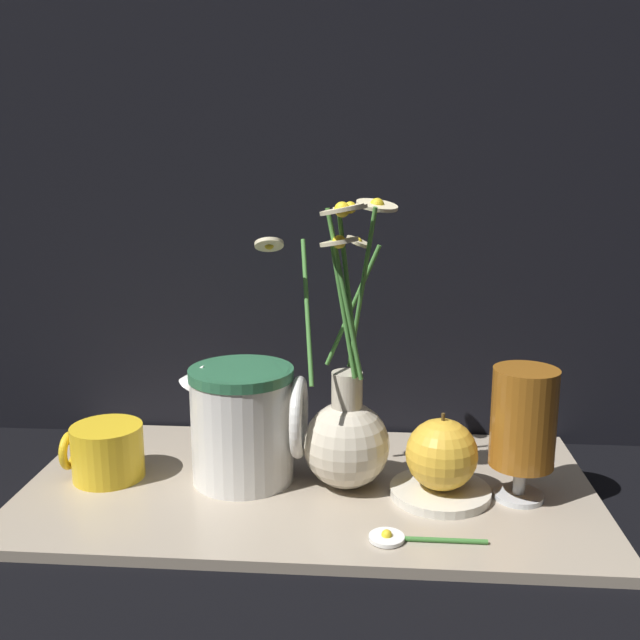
% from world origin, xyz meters
% --- Properties ---
extents(ground_plane, '(6.00, 6.00, 0.00)m').
position_xyz_m(ground_plane, '(0.00, 0.00, 0.00)').
color(ground_plane, black).
extents(shelf, '(0.66, 0.34, 0.01)m').
position_xyz_m(shelf, '(0.00, 0.00, 0.01)').
color(shelf, tan).
rests_on(shelf, ground_plane).
extents(backdrop_wall, '(1.16, 0.02, 1.10)m').
position_xyz_m(backdrop_wall, '(0.00, 0.18, 0.55)').
color(backdrop_wall, black).
rests_on(backdrop_wall, ground_plane).
extents(vase_with_flowers, '(0.16, 0.14, 0.33)m').
position_xyz_m(vase_with_flowers, '(0.04, -0.00, 0.08)').
color(vase_with_flowers, beige).
rests_on(vase_with_flowers, shelf).
extents(yellow_mug, '(0.09, 0.08, 0.06)m').
position_xyz_m(yellow_mug, '(-0.24, -0.00, 0.04)').
color(yellow_mug, yellow).
rests_on(yellow_mug, shelf).
extents(ceramic_pitcher, '(0.15, 0.12, 0.15)m').
position_xyz_m(ceramic_pitcher, '(-0.08, 0.01, 0.09)').
color(ceramic_pitcher, white).
rests_on(ceramic_pitcher, shelf).
extents(tea_glass, '(0.07, 0.07, 0.15)m').
position_xyz_m(tea_glass, '(0.24, -0.02, 0.10)').
color(tea_glass, silver).
rests_on(tea_glass, shelf).
extents(saucer_plate, '(0.11, 0.11, 0.01)m').
position_xyz_m(saucer_plate, '(0.15, -0.02, 0.02)').
color(saucer_plate, silver).
rests_on(saucer_plate, shelf).
extents(orange_fruit, '(0.08, 0.08, 0.09)m').
position_xyz_m(orange_fruit, '(0.15, -0.02, 0.06)').
color(orange_fruit, gold).
rests_on(orange_fruit, saucer_plate).
extents(loose_daisy, '(0.12, 0.04, 0.01)m').
position_xyz_m(loose_daisy, '(0.10, -0.12, 0.02)').
color(loose_daisy, '#3D7A33').
rests_on(loose_daisy, shelf).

